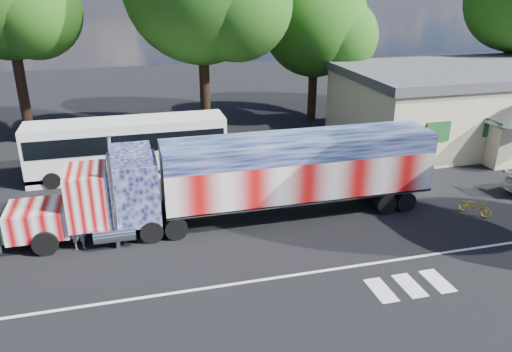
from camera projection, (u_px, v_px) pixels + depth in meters
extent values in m
plane|color=black|center=(273.00, 239.00, 22.34)|extent=(100.00, 100.00, 0.00)
cube|color=silver|center=(295.00, 275.00, 19.64)|extent=(30.00, 0.15, 0.01)
cube|color=silver|center=(381.00, 290.00, 18.69)|extent=(0.70, 1.60, 0.01)
cube|color=silver|center=(410.00, 285.00, 18.97)|extent=(0.70, 1.60, 0.01)
cube|color=silver|center=(437.00, 281.00, 19.26)|extent=(0.70, 1.60, 0.01)
cube|color=black|center=(115.00, 221.00, 22.51)|extent=(8.78, 0.98, 0.29)
cube|color=#D3797C|center=(39.00, 219.00, 21.59)|extent=(2.54, 2.15, 1.27)
cube|color=silver|center=(6.00, 223.00, 21.28)|extent=(0.12, 1.85, 1.13)
cube|color=silver|center=(4.00, 236.00, 21.47)|extent=(0.29, 2.44, 0.35)
cube|color=#D3797C|center=(88.00, 196.00, 21.77)|extent=(1.76, 2.44, 2.44)
cube|color=black|center=(67.00, 188.00, 21.42)|extent=(0.06, 2.05, 0.88)
cube|color=#474C7C|center=(134.00, 189.00, 22.20)|extent=(2.15, 2.44, 2.83)
cube|color=#474C7C|center=(130.00, 155.00, 21.61)|extent=(1.76, 2.34, 0.49)
cylinder|color=silver|center=(114.00, 180.00, 23.15)|extent=(0.20, 0.20, 4.29)
cylinder|color=silver|center=(113.00, 203.00, 20.84)|extent=(0.20, 0.20, 4.29)
cylinder|color=silver|center=(115.00, 210.00, 23.67)|extent=(1.76, 0.64, 0.64)
cylinder|color=silver|center=(115.00, 235.00, 21.39)|extent=(1.76, 0.64, 0.64)
cylinder|color=black|center=(45.00, 243.00, 20.93)|extent=(1.07, 0.34, 1.07)
cylinder|color=black|center=(51.00, 221.00, 22.86)|extent=(1.07, 0.34, 1.07)
cylinder|color=black|center=(152.00, 231.00, 22.02)|extent=(1.01, 0.54, 1.01)
cylinder|color=black|center=(149.00, 211.00, 23.86)|extent=(1.01, 0.54, 1.01)
cylinder|color=black|center=(176.00, 228.00, 22.28)|extent=(1.01, 0.54, 1.01)
cylinder|color=black|center=(171.00, 209.00, 24.12)|extent=(1.01, 0.54, 1.01)
cube|color=black|center=(299.00, 196.00, 24.50)|extent=(12.68, 1.07, 0.29)
cube|color=#DF7A7B|center=(299.00, 175.00, 24.08)|extent=(13.07, 2.54, 1.95)
cube|color=#445386|center=(300.00, 146.00, 23.54)|extent=(13.07, 2.54, 0.98)
cube|color=silver|center=(299.00, 193.00, 24.45)|extent=(13.07, 2.54, 0.12)
cube|color=silver|center=(421.00, 154.00, 25.46)|extent=(0.04, 2.44, 2.83)
cylinder|color=black|center=(385.00, 203.00, 24.73)|extent=(1.01, 0.54, 1.01)
cylinder|color=black|center=(366.00, 187.00, 26.57)|extent=(1.01, 0.54, 1.01)
cylinder|color=black|center=(404.00, 201.00, 24.98)|extent=(1.01, 0.54, 1.01)
cylinder|color=black|center=(384.00, 185.00, 26.82)|extent=(1.01, 0.54, 1.01)
cube|color=white|center=(128.00, 148.00, 29.20)|extent=(11.33, 2.46, 3.31)
cube|color=black|center=(127.00, 138.00, 28.97)|extent=(10.96, 2.51, 1.04)
cube|color=black|center=(130.00, 167.00, 29.65)|extent=(11.33, 2.46, 0.24)
cube|color=black|center=(24.00, 153.00, 27.81)|extent=(0.06, 2.17, 1.32)
cylinder|color=black|center=(52.00, 181.00, 27.57)|extent=(0.94, 0.28, 0.94)
cylinder|color=black|center=(57.00, 166.00, 29.69)|extent=(0.94, 0.28, 0.94)
cylinder|color=black|center=(180.00, 169.00, 29.25)|extent=(0.94, 0.28, 0.94)
cylinder|color=black|center=(176.00, 156.00, 31.37)|extent=(0.94, 0.28, 0.94)
cylinder|color=black|center=(195.00, 168.00, 29.45)|extent=(0.94, 0.28, 0.94)
cylinder|color=black|center=(189.00, 155.00, 31.57)|extent=(0.94, 0.28, 0.94)
cube|color=beige|center=(494.00, 106.00, 36.11)|extent=(22.00, 10.00, 4.60)
cube|color=#46464B|center=(501.00, 69.00, 35.15)|extent=(22.40, 10.40, 0.60)
cube|color=#1E5926|center=(438.00, 131.00, 29.65)|extent=(1.60, 0.08, 1.20)
cube|color=#1E5926|center=(495.00, 127.00, 30.60)|extent=(1.60, 0.08, 1.20)
cube|color=beige|center=(512.00, 145.00, 30.74)|extent=(3.00, 1.20, 2.60)
imported|color=slate|center=(78.00, 230.00, 21.24)|extent=(0.73, 0.55, 1.81)
imported|color=gold|center=(475.00, 206.00, 24.55)|extent=(1.32, 1.70, 0.86)
cylinder|color=black|center=(313.00, 82.00, 40.25)|extent=(0.70, 0.70, 6.11)
sphere|color=#235714|center=(315.00, 23.00, 38.55)|extent=(8.18, 8.18, 8.18)
sphere|color=#235714|center=(341.00, 36.00, 38.16)|extent=(5.73, 5.73, 5.73)
sphere|color=#235714|center=(295.00, 11.00, 39.04)|extent=(5.32, 5.32, 5.32)
cylinder|color=black|center=(205.00, 83.00, 34.24)|extent=(0.70, 0.70, 8.40)
sphere|color=#235714|center=(237.00, 5.00, 31.47)|extent=(7.06, 7.06, 7.06)
cylinder|color=black|center=(22.00, 86.00, 34.00)|extent=(0.70, 0.70, 8.04)
sphere|color=#235714|center=(34.00, 12.00, 31.46)|extent=(5.96, 5.96, 5.96)
cylinder|color=black|center=(505.00, 71.00, 41.32)|extent=(0.70, 0.70, 7.48)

